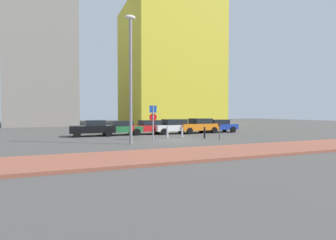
{
  "coord_description": "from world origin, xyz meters",
  "views": [
    {
      "loc": [
        -8.42,
        -18.8,
        2.13
      ],
      "look_at": [
        0.2,
        2.04,
        1.52
      ],
      "focal_mm": 28.67,
      "sensor_mm": 36.0,
      "label": 1
    }
  ],
  "objects_px": {
    "parking_sign_post": "(153,118)",
    "parked_car_green": "(121,128)",
    "traffic_bollard_near": "(182,132)",
    "parked_car_white": "(174,126)",
    "traffic_bollard_mid": "(205,133)",
    "parked_car_red": "(148,127)",
    "parked_car_blue": "(217,126)",
    "parking_meter": "(219,129)",
    "traffic_bollard_far": "(167,132)",
    "street_lamp": "(131,70)",
    "parked_car_black": "(93,128)",
    "parked_car_orange": "(198,126)"
  },
  "relations": [
    {
      "from": "parked_car_black",
      "to": "traffic_bollard_far",
      "type": "distance_m",
      "value": 6.98
    },
    {
      "from": "parked_car_red",
      "to": "parked_car_white",
      "type": "xyz_separation_m",
      "value": [
        2.55,
        -0.53,
        0.05
      ]
    },
    {
      "from": "parking_sign_post",
      "to": "street_lamp",
      "type": "xyz_separation_m",
      "value": [
        -2.26,
        -1.92,
        3.28
      ]
    },
    {
      "from": "parked_car_black",
      "to": "parked_car_blue",
      "type": "bearing_deg",
      "value": -0.52
    },
    {
      "from": "parking_meter",
      "to": "parked_car_white",
      "type": "bearing_deg",
      "value": 97.26
    },
    {
      "from": "parked_car_green",
      "to": "traffic_bollard_near",
      "type": "height_order",
      "value": "parked_car_green"
    },
    {
      "from": "parked_car_white",
      "to": "parked_car_blue",
      "type": "height_order",
      "value": "parked_car_white"
    },
    {
      "from": "parked_car_red",
      "to": "traffic_bollard_far",
      "type": "relative_size",
      "value": 4.18
    },
    {
      "from": "parked_car_white",
      "to": "traffic_bollard_near",
      "type": "relative_size",
      "value": 4.61
    },
    {
      "from": "parked_car_white",
      "to": "parking_meter",
      "type": "height_order",
      "value": "parked_car_white"
    },
    {
      "from": "parking_sign_post",
      "to": "traffic_bollard_near",
      "type": "relative_size",
      "value": 3.1
    },
    {
      "from": "parked_car_blue",
      "to": "street_lamp",
      "type": "relative_size",
      "value": 0.51
    },
    {
      "from": "parked_car_white",
      "to": "parking_sign_post",
      "type": "relative_size",
      "value": 1.49
    },
    {
      "from": "parked_car_green",
      "to": "parked_car_orange",
      "type": "height_order",
      "value": "parked_car_orange"
    },
    {
      "from": "parking_sign_post",
      "to": "street_lamp",
      "type": "distance_m",
      "value": 4.42
    },
    {
      "from": "traffic_bollard_near",
      "to": "traffic_bollard_far",
      "type": "distance_m",
      "value": 1.45
    },
    {
      "from": "parked_car_white",
      "to": "traffic_bollard_mid",
      "type": "height_order",
      "value": "parked_car_white"
    },
    {
      "from": "traffic_bollard_near",
      "to": "traffic_bollard_far",
      "type": "relative_size",
      "value": 0.86
    },
    {
      "from": "traffic_bollard_near",
      "to": "parked_car_blue",
      "type": "bearing_deg",
      "value": 33.11
    },
    {
      "from": "parked_car_blue",
      "to": "traffic_bollard_mid",
      "type": "bearing_deg",
      "value": -131.23
    },
    {
      "from": "parked_car_blue",
      "to": "parking_meter",
      "type": "relative_size",
      "value": 3.23
    },
    {
      "from": "parked_car_orange",
      "to": "traffic_bollard_near",
      "type": "bearing_deg",
      "value": -133.76
    },
    {
      "from": "parking_sign_post",
      "to": "traffic_bollard_mid",
      "type": "distance_m",
      "value": 4.66
    },
    {
      "from": "parked_car_white",
      "to": "traffic_bollard_far",
      "type": "height_order",
      "value": "parked_car_white"
    },
    {
      "from": "parked_car_blue",
      "to": "parking_sign_post",
      "type": "xyz_separation_m",
      "value": [
        -9.21,
        -5.23,
        0.99
      ]
    },
    {
      "from": "parked_car_orange",
      "to": "parked_car_green",
      "type": "bearing_deg",
      "value": 176.24
    },
    {
      "from": "parked_car_white",
      "to": "traffic_bollard_near",
      "type": "distance_m",
      "value": 4.02
    },
    {
      "from": "street_lamp",
      "to": "parked_car_black",
      "type": "bearing_deg",
      "value": 102.42
    },
    {
      "from": "parked_car_blue",
      "to": "parking_meter",
      "type": "xyz_separation_m",
      "value": [
        -4.33,
        -7.02,
        0.17
      ]
    },
    {
      "from": "parked_car_black",
      "to": "parked_car_blue",
      "type": "distance_m",
      "value": 13.07
    },
    {
      "from": "parked_car_black",
      "to": "traffic_bollard_near",
      "type": "relative_size",
      "value": 4.61
    },
    {
      "from": "parked_car_black",
      "to": "traffic_bollard_far",
      "type": "relative_size",
      "value": 3.99
    },
    {
      "from": "parked_car_black",
      "to": "parking_meter",
      "type": "xyz_separation_m",
      "value": [
        8.74,
        -7.14,
        0.15
      ]
    },
    {
      "from": "parking_meter",
      "to": "street_lamp",
      "type": "distance_m",
      "value": 8.23
    },
    {
      "from": "parked_car_red",
      "to": "traffic_bollard_near",
      "type": "xyz_separation_m",
      "value": [
        1.64,
        -4.44,
        -0.29
      ]
    },
    {
      "from": "parked_car_orange",
      "to": "parked_car_blue",
      "type": "distance_m",
      "value": 2.45
    },
    {
      "from": "parked_car_black",
      "to": "parked_car_blue",
      "type": "relative_size",
      "value": 0.91
    },
    {
      "from": "traffic_bollard_near",
      "to": "parked_car_orange",
      "type": "bearing_deg",
      "value": 46.24
    },
    {
      "from": "traffic_bollard_far",
      "to": "parked_car_orange",
      "type": "bearing_deg",
      "value": 38.08
    },
    {
      "from": "parked_car_red",
      "to": "traffic_bollard_mid",
      "type": "distance_m",
      "value": 6.58
    },
    {
      "from": "parked_car_blue",
      "to": "traffic_bollard_near",
      "type": "distance_m",
      "value": 7.32
    },
    {
      "from": "parked_car_orange",
      "to": "street_lamp",
      "type": "height_order",
      "value": "street_lamp"
    },
    {
      "from": "parked_car_orange",
      "to": "parking_meter",
      "type": "xyz_separation_m",
      "value": [
        -1.89,
        -6.88,
        0.11
      ]
    },
    {
      "from": "traffic_bollard_near",
      "to": "parking_meter",
      "type": "bearing_deg",
      "value": -59.32
    },
    {
      "from": "parked_car_orange",
      "to": "parking_sign_post",
      "type": "bearing_deg",
      "value": -143.11
    },
    {
      "from": "traffic_bollard_near",
      "to": "parked_car_red",
      "type": "bearing_deg",
      "value": 110.31
    },
    {
      "from": "parked_car_red",
      "to": "street_lamp",
      "type": "xyz_separation_m",
      "value": [
        -3.7,
        -7.59,
        4.25
      ]
    },
    {
      "from": "parked_car_black",
      "to": "parking_sign_post",
      "type": "distance_m",
      "value": 6.66
    },
    {
      "from": "parking_sign_post",
      "to": "parked_car_green",
      "type": "bearing_deg",
      "value": 102.93
    },
    {
      "from": "traffic_bollard_far",
      "to": "parking_meter",
      "type": "bearing_deg",
      "value": -41.45
    }
  ]
}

